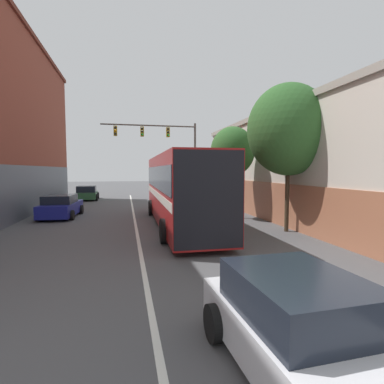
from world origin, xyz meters
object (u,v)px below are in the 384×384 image
at_px(bus, 180,187).
at_px(street_tree_far, 233,151).
at_px(traffic_signal_gantry, 166,144).
at_px(parked_car_left_near, 61,207).
at_px(street_tree_near, 289,130).
at_px(hatchback_foreground, 304,332).
at_px(parked_car_left_mid, 87,193).

xyz_separation_m(bus, street_tree_far, (3.55, 1.68, 2.00)).
bearing_deg(traffic_signal_gantry, bus, -93.29).
height_order(parked_car_left_near, street_tree_near, street_tree_near).
bearing_deg(hatchback_foreground, street_tree_near, -31.03).
distance_m(bus, street_tree_near, 6.06).
relative_size(parked_car_left_mid, street_tree_near, 0.57).
bearing_deg(street_tree_far, parked_car_left_near, 165.99).
distance_m(street_tree_near, street_tree_far, 4.56).
xyz_separation_m(bus, hatchback_foreground, (-0.37, -11.90, -1.36)).
distance_m(bus, parked_car_left_mid, 16.67).
bearing_deg(bus, street_tree_near, -118.86).
height_order(hatchback_foreground, traffic_signal_gantry, traffic_signal_gantry).
bearing_deg(hatchback_foreground, bus, -4.05).
relative_size(hatchback_foreground, traffic_signal_gantry, 0.52).
height_order(hatchback_foreground, street_tree_near, street_tree_near).
bearing_deg(parked_car_left_mid, traffic_signal_gantry, -129.94).
bearing_deg(street_tree_far, parked_car_left_mid, 126.52).
bearing_deg(traffic_signal_gantry, hatchback_foreground, -92.46).
height_order(parked_car_left_mid, street_tree_far, street_tree_far).
height_order(street_tree_near, street_tree_far, street_tree_near).
bearing_deg(parked_car_left_mid, street_tree_far, -145.39).
xyz_separation_m(bus, parked_car_left_mid, (-6.52, 15.28, -1.39)).
relative_size(parked_car_left_mid, street_tree_far, 0.71).
distance_m(parked_car_left_mid, street_tree_far, 17.25).
relative_size(parked_car_left_near, traffic_signal_gantry, 0.54).
relative_size(bus, parked_car_left_mid, 3.09).
bearing_deg(hatchback_foreground, parked_car_left_near, 19.17).
bearing_deg(hatchback_foreground, parked_car_left_mid, 10.48).
height_order(parked_car_left_mid, street_tree_near, street_tree_near).
bearing_deg(traffic_signal_gantry, street_tree_near, -71.58).
xyz_separation_m(hatchback_foreground, traffic_signal_gantry, (0.93, 21.64, 4.44)).
relative_size(parked_car_left_near, street_tree_far, 0.77).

